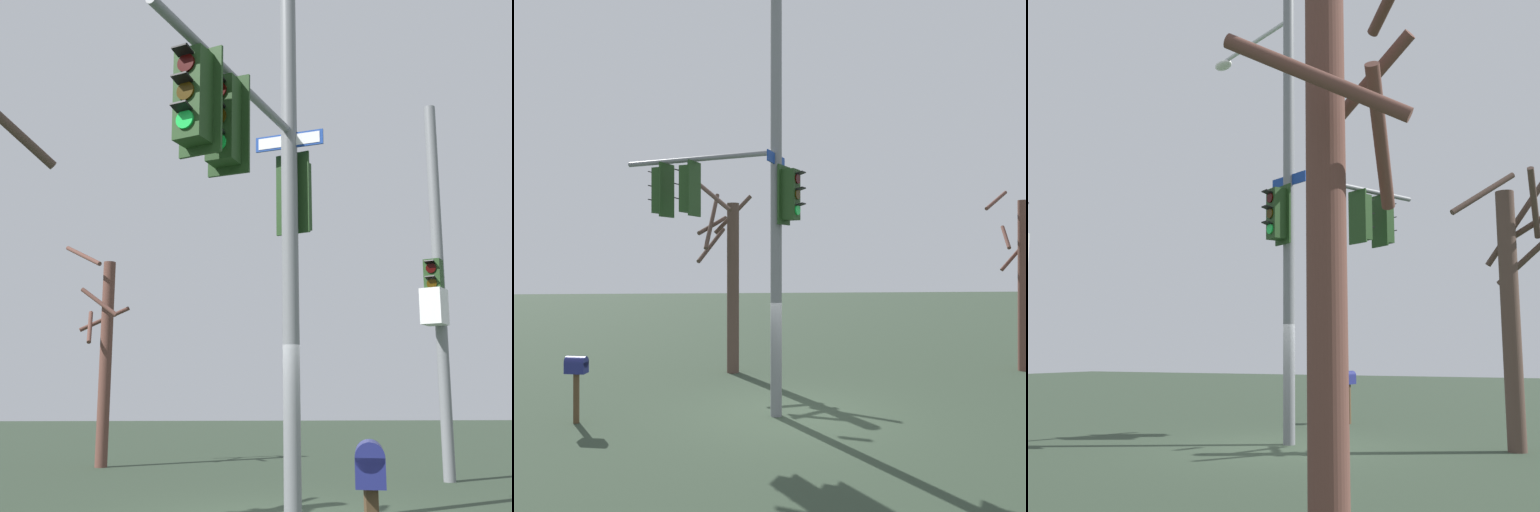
# 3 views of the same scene
# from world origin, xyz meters

# --- Properties ---
(main_signal_pole_assembly) EXTENTS (4.18, 4.70, 9.99)m
(main_signal_pole_assembly) POSITION_xyz_m (-1.03, 0.17, 5.31)
(main_signal_pole_assembly) COLOR slate
(main_signal_pole_assembly) RESTS_ON ground
(secondary_pole_assembly) EXTENTS (0.83, 0.73, 8.38)m
(secondary_pole_assembly) POSITION_xyz_m (4.16, -3.77, 4.06)
(secondary_pole_assembly) COLOR slate
(secondary_pole_assembly) RESTS_ON ground
(mailbox) EXTENTS (0.48, 0.33, 1.41)m
(mailbox) POSITION_xyz_m (-4.60, -0.21, 1.11)
(mailbox) COLOR #4C3823
(mailbox) RESTS_ON ground
(bare_tree_across_street) EXTENTS (2.04, 1.69, 5.71)m
(bare_tree_across_street) POSITION_xyz_m (7.68, 3.96, 2.83)
(bare_tree_across_street) COLOR brown
(bare_tree_across_street) RESTS_ON ground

